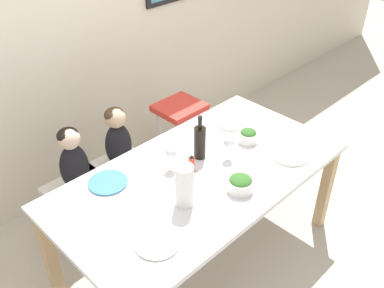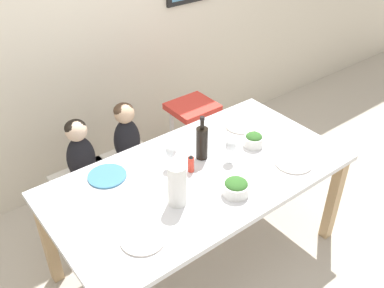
% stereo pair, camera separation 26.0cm
% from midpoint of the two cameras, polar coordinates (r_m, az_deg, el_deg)
% --- Properties ---
extents(ground_plane, '(14.00, 14.00, 0.00)m').
position_cam_midpoint_polar(ground_plane, '(3.19, 3.26, -14.65)').
color(ground_plane, '#BCB2A3').
extents(wall_back, '(10.00, 0.09, 2.70)m').
position_cam_midpoint_polar(wall_back, '(3.36, -11.32, 15.54)').
color(wall_back, beige).
rests_on(wall_back, ground_plane).
extents(dining_table, '(1.88, 0.99, 0.75)m').
position_cam_midpoint_polar(dining_table, '(2.72, 3.72, -5.39)').
color(dining_table, silver).
rests_on(dining_table, ground_plane).
extents(chair_far_left, '(0.43, 0.39, 0.45)m').
position_cam_midpoint_polar(chair_far_left, '(3.20, -11.67, -5.60)').
color(chair_far_left, silver).
rests_on(chair_far_left, ground_plane).
extents(chair_far_center, '(0.43, 0.39, 0.45)m').
position_cam_midpoint_polar(chair_far_center, '(3.33, -6.09, -3.15)').
color(chair_far_center, silver).
rests_on(chair_far_center, ground_plane).
extents(chair_right_highchair, '(0.36, 0.33, 0.72)m').
position_cam_midpoint_polar(chair_right_highchair, '(3.52, 2.17, 2.96)').
color(chair_right_highchair, silver).
rests_on(chair_right_highchair, ground_plane).
extents(person_child_left, '(0.20, 0.16, 0.48)m').
position_cam_midpoint_polar(person_child_left, '(3.01, -12.39, -0.89)').
color(person_child_left, black).
rests_on(person_child_left, chair_far_left).
extents(person_child_center, '(0.20, 0.16, 0.48)m').
position_cam_midpoint_polar(person_child_center, '(3.15, -6.45, 1.51)').
color(person_child_center, black).
rests_on(person_child_center, chair_far_center).
extents(wine_bottle, '(0.08, 0.08, 0.31)m').
position_cam_midpoint_polar(wine_bottle, '(2.73, 4.06, 0.16)').
color(wine_bottle, black).
rests_on(wine_bottle, dining_table).
extents(paper_towel_roll, '(0.11, 0.11, 0.26)m').
position_cam_midpoint_polar(paper_towel_roll, '(2.37, 1.16, -5.59)').
color(paper_towel_roll, white).
rests_on(paper_towel_roll, dining_table).
extents(wine_glass_near, '(0.07, 0.07, 0.17)m').
position_cam_midpoint_polar(wine_glass_near, '(2.72, 7.94, -0.38)').
color(wine_glass_near, white).
rests_on(wine_glass_near, dining_table).
extents(wine_glass_far, '(0.07, 0.07, 0.17)m').
position_cam_midpoint_polar(wine_glass_far, '(2.64, -0.04, -1.19)').
color(wine_glass_far, white).
rests_on(wine_glass_far, dining_table).
extents(salad_bowl_large, '(0.16, 0.16, 0.10)m').
position_cam_midpoint_polar(salad_bowl_large, '(2.51, 8.87, -5.81)').
color(salad_bowl_large, white).
rests_on(salad_bowl_large, dining_table).
extents(salad_bowl_small, '(0.13, 0.13, 0.10)m').
position_cam_midpoint_polar(salad_bowl_small, '(2.92, 10.77, 0.48)').
color(salad_bowl_small, white).
rests_on(salad_bowl_small, dining_table).
extents(dinner_plate_front_left, '(0.24, 0.24, 0.01)m').
position_cam_midpoint_polar(dinner_plate_front_left, '(2.25, -3.22, -12.65)').
color(dinner_plate_front_left, silver).
rests_on(dinner_plate_front_left, dining_table).
extents(dinner_plate_back_left, '(0.24, 0.24, 0.01)m').
position_cam_midpoint_polar(dinner_plate_back_left, '(2.66, -8.53, -4.34)').
color(dinner_plate_back_left, teal).
rests_on(dinner_plate_back_left, dining_table).
extents(dinner_plate_back_right, '(0.24, 0.24, 0.01)m').
position_cam_midpoint_polar(dinner_plate_back_right, '(3.14, 8.93, 2.40)').
color(dinner_plate_back_right, silver).
rests_on(dinner_plate_back_right, dining_table).
extents(dinner_plate_front_right, '(0.24, 0.24, 0.01)m').
position_cam_midpoint_polar(dinner_plate_front_right, '(2.84, 15.94, -2.53)').
color(dinner_plate_front_right, silver).
rests_on(dinner_plate_front_right, dining_table).
extents(condiment_bottle_hot_sauce, '(0.04, 0.04, 0.12)m').
position_cam_midpoint_polar(condiment_bottle_hot_sauce, '(2.64, 2.68, -2.72)').
color(condiment_bottle_hot_sauce, red).
rests_on(condiment_bottle_hot_sauce, dining_table).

